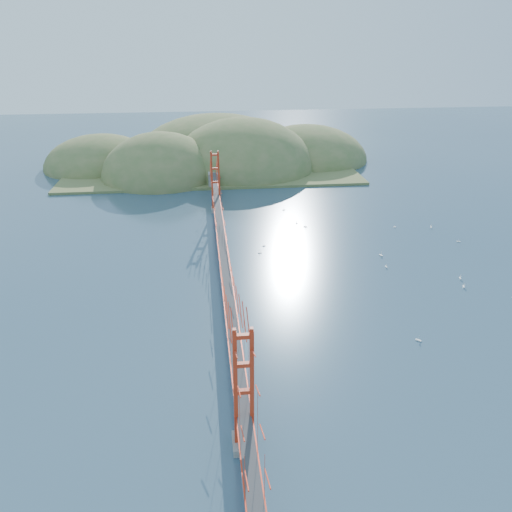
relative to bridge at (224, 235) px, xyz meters
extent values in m
plane|color=#324F65|center=(0.00, -0.18, -7.01)|extent=(320.00, 320.00, 0.00)
cube|color=gray|center=(0.00, -30.18, -6.66)|extent=(2.00, 2.40, 0.70)
cube|color=gray|center=(0.00, 29.82, -6.66)|extent=(2.00, 2.40, 0.70)
cube|color=red|center=(0.00, -0.18, -3.71)|extent=(1.40, 92.00, 0.16)
cube|color=red|center=(0.00, -0.18, -3.91)|extent=(1.33, 92.00, 0.24)
cube|color=#38383A|center=(0.00, -0.18, -3.61)|extent=(1.19, 92.00, 0.03)
cube|color=gray|center=(0.00, 45.82, -5.36)|extent=(2.20, 2.60, 3.30)
cube|color=olive|center=(0.00, 63.82, -6.76)|extent=(70.00, 40.00, 0.60)
ellipsoid|color=olive|center=(-12.00, 55.82, -7.01)|extent=(28.00, 28.00, 21.00)
ellipsoid|color=olive|center=(8.00, 61.82, -7.01)|extent=(36.00, 36.00, 25.00)
ellipsoid|color=olive|center=(26.00, 69.82, -7.01)|extent=(32.00, 32.00, 18.00)
ellipsoid|color=olive|center=(-28.00, 67.82, -7.01)|extent=(28.00, 28.00, 16.00)
ellipsoid|color=olive|center=(2.00, 77.82, -7.01)|extent=(44.00, 44.00, 22.00)
cube|color=white|center=(32.27, -5.10, -6.94)|extent=(0.37, 0.63, 0.11)
cylinder|color=white|center=(32.27, -5.10, -6.62)|extent=(0.02, 0.02, 0.65)
cube|color=white|center=(31.10, 17.68, -6.95)|extent=(0.53, 0.30, 0.09)
cylinder|color=white|center=(31.10, 17.68, -6.68)|extent=(0.01, 0.01, 0.55)
cube|color=white|center=(24.58, 6.17, -6.94)|extent=(0.44, 0.66, 0.11)
cylinder|color=white|center=(24.58, 6.17, -6.60)|extent=(0.02, 0.02, 0.69)
cube|color=white|center=(23.96, 2.14, -6.95)|extent=(0.21, 0.52, 0.09)
cylinder|color=white|center=(23.96, 2.14, -6.68)|extent=(0.01, 0.01, 0.55)
cube|color=white|center=(6.00, 9.26, -6.95)|extent=(0.54, 0.20, 0.10)
cylinder|color=white|center=(6.00, 9.26, -6.66)|extent=(0.02, 0.02, 0.58)
cube|color=white|center=(14.15, 21.51, -6.95)|extent=(0.40, 0.51, 0.09)
cylinder|color=white|center=(14.15, 21.51, -6.68)|extent=(0.01, 0.01, 0.54)
cube|color=white|center=(13.06, 29.05, -6.95)|extent=(0.57, 0.24, 0.10)
cylinder|color=white|center=(13.06, 29.05, -6.65)|extent=(0.02, 0.02, 0.60)
cube|color=white|center=(33.02, -2.64, -6.94)|extent=(0.31, 0.61, 0.11)
cylinder|color=white|center=(33.02, -2.64, -6.63)|extent=(0.02, 0.02, 0.64)
cube|color=white|center=(39.19, 10.13, -6.95)|extent=(0.58, 0.39, 0.10)
cylinder|color=white|center=(39.19, 10.13, -6.65)|extent=(0.02, 0.02, 0.60)
cube|color=white|center=(20.92, -16.77, -6.94)|extent=(0.60, 0.58, 0.11)
cylinder|color=white|center=(20.92, -16.77, -6.59)|extent=(0.02, 0.02, 0.69)
cube|color=white|center=(37.47, 16.88, -6.94)|extent=(0.43, 0.63, 0.11)
cylinder|color=white|center=(37.47, 16.88, -6.61)|extent=(0.02, 0.02, 0.66)
cube|color=white|center=(15.38, 19.65, -6.94)|extent=(0.62, 0.42, 0.11)
cylinder|color=white|center=(15.38, 19.65, -6.62)|extent=(0.02, 0.02, 0.64)
cube|color=white|center=(6.97, 11.94, -6.95)|extent=(0.51, 0.18, 0.09)
cylinder|color=white|center=(6.97, 11.94, -6.68)|extent=(0.01, 0.01, 0.55)
camera|label=1|loc=(-2.54, -61.66, 24.99)|focal=35.00mm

